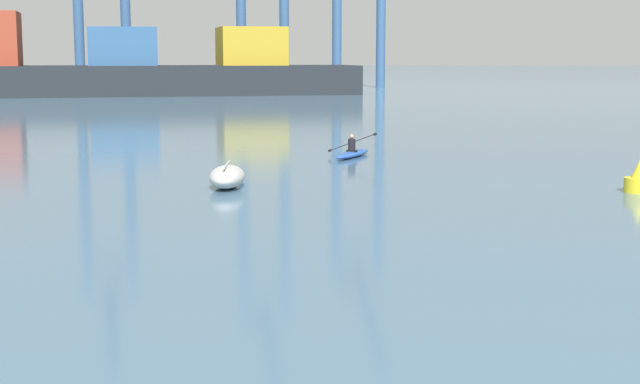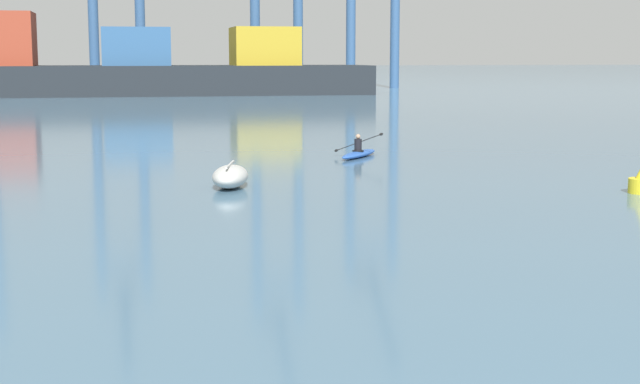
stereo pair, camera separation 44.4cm
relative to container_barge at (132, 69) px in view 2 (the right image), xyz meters
The scene contains 3 objects.
container_barge is the anchor object (origin of this frame).
capsized_dinghy 72.49m from the container_barge, 88.51° to the right, with size 1.67×2.78×0.76m.
kayak_blue 65.15m from the container_barge, 82.87° to the right, with size 2.47×3.11×1.06m.
Camera 2 is at (-7.16, -5.78, 4.12)m, focal length 52.73 mm.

